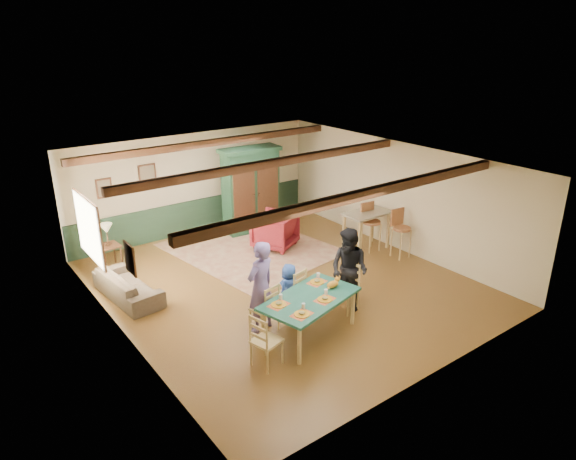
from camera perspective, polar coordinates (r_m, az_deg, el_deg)
floor at (r=11.29m, az=-0.55°, el=-5.95°), size 8.00×8.00×0.00m
wall_back at (r=14.01m, az=-10.31°, el=5.11°), size 7.00×0.02×2.70m
wall_left at (r=9.29m, az=-18.35°, el=-4.10°), size 0.02×8.00×2.70m
wall_right at (r=13.00m, az=12.01°, el=3.72°), size 0.02×8.00×2.70m
ceiling at (r=10.34m, az=-0.61°, el=7.49°), size 7.00×8.00×0.02m
wainscot_back at (r=14.27m, az=-10.04°, el=1.61°), size 6.95×0.03×0.90m
ceiling_beam_front at (r=8.68m, az=8.40°, el=3.96°), size 6.95×0.16×0.16m
ceiling_beam_mid at (r=10.68m, az=-1.88°, el=7.43°), size 6.95×0.16×0.16m
ceiling_beam_back at (r=12.85m, az=-8.62°, el=9.55°), size 6.95×0.16×0.16m
window_left at (r=10.74m, az=-21.33°, el=0.11°), size 0.06×1.60×1.30m
picture_left_wall at (r=8.61m, az=-17.14°, el=-3.05°), size 0.04×0.42×0.52m
picture_back_a at (r=13.37m, az=-15.36°, el=5.92°), size 0.45×0.04×0.55m
picture_back_b at (r=13.07m, az=-19.75°, el=4.39°), size 0.38×0.04×0.48m
dining_table at (r=9.33m, az=2.41°, el=-9.56°), size 2.01×1.42×0.76m
dining_chair_far_left at (r=9.41m, az=-2.65°, el=-8.57°), size 0.52×0.53×0.96m
dining_chair_far_right at (r=9.95m, az=0.47°, el=-6.80°), size 0.52×0.53×0.96m
dining_chair_end_left at (r=8.52m, az=-2.41°, el=-12.06°), size 0.53×0.52×0.96m
dining_chair_end_right at (r=10.12m, az=6.41°, el=-6.43°), size 0.53×0.52×0.96m
person_man at (r=9.27m, az=-3.07°, el=-6.31°), size 0.72×0.56×1.74m
person_woman at (r=10.04m, az=6.81°, el=-4.43°), size 0.81×0.94×1.66m
person_child at (r=9.98m, az=0.11°, el=-6.52°), size 0.56×0.43×1.01m
cat at (r=9.45m, az=4.99°, el=-5.96°), size 0.39×0.22×0.18m
place_setting_near_left at (r=8.60m, az=1.55°, el=-9.09°), size 0.46×0.39×0.11m
place_setting_near_center at (r=9.06m, az=4.12°, el=-7.46°), size 0.46×0.39×0.11m
place_setting_far_left at (r=8.88m, az=-1.05°, el=-8.05°), size 0.46×0.39×0.11m
place_setting_far_right at (r=9.65m, az=3.25°, el=-5.55°), size 0.46×0.39×0.11m
area_rug at (r=13.07m, az=-4.22°, el=-2.05°), size 3.77×4.29×0.01m
armoire at (r=13.93m, az=-4.17°, el=4.47°), size 1.68×0.77×2.31m
armchair at (r=12.98m, az=-1.50°, el=-0.05°), size 1.32×1.33×0.90m
sofa at (r=11.10m, az=-17.37°, el=-5.91°), size 0.90×1.93×0.55m
end_table at (r=12.60m, az=-19.17°, el=-2.78°), size 0.50×0.50×0.57m
table_lamp at (r=12.40m, az=-19.46°, el=-0.49°), size 0.30×0.30×0.52m
counter_table at (r=12.97m, az=8.68°, el=-0.10°), size 1.21×0.73×0.99m
bar_stool_left at (r=12.90m, az=9.25°, el=0.28°), size 0.47×0.51×1.21m
bar_stool_right at (r=12.65m, az=12.49°, el=-0.44°), size 0.46×0.50×1.19m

